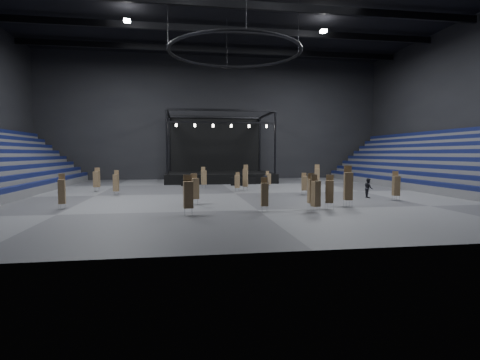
{
  "coord_description": "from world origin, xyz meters",
  "views": [
    {
      "loc": [
        -4.96,
        -34.49,
        3.7
      ],
      "look_at": [
        0.15,
        -2.0,
        1.4
      ],
      "focal_mm": 28.0,
      "sensor_mm": 36.0,
      "label": 1
    }
  ],
  "objects": [
    {
      "name": "floor",
      "position": [
        0.0,
        0.0,
        0.0
      ],
      "size": [
        50.0,
        50.0,
        0.0
      ],
      "primitive_type": "plane",
      "color": "#4B4B4E",
      "rests_on": "ground"
    },
    {
      "name": "chair_stack_3",
      "position": [
        4.43,
        5.32,
        0.98
      ],
      "size": [
        0.56,
        0.56,
        1.82
      ],
      "rotation": [
        0.0,
        0.0,
        0.4
      ],
      "color": "silver",
      "rests_on": "floor"
    },
    {
      "name": "chair_stack_13",
      "position": [
        -13.18,
        3.87,
        1.25
      ],
      "size": [
        0.6,
        0.6,
        2.35
      ],
      "rotation": [
        0.0,
        0.0,
        -0.16
      ],
      "color": "silver",
      "rests_on": "floor"
    },
    {
      "name": "chair_stack_1",
      "position": [
        8.83,
        2.16,
        1.35
      ],
      "size": [
        0.65,
        0.65,
        2.61
      ],
      "rotation": [
        0.0,
        0.0,
        -0.33
      ],
      "color": "silver",
      "rests_on": "floor"
    },
    {
      "name": "chair_stack_2",
      "position": [
        11.85,
        -7.27,
        1.22
      ],
      "size": [
        0.55,
        0.55,
        2.33
      ],
      "rotation": [
        0.0,
        0.0,
        -0.15
      ],
      "color": "silver",
      "rests_on": "floor"
    },
    {
      "name": "chair_stack_10",
      "position": [
        4.83,
        -10.84,
        1.23
      ],
      "size": [
        0.69,
        0.69,
        2.31
      ],
      "rotation": [
        0.0,
        0.0,
        -0.43
      ],
      "color": "silver",
      "rests_on": "floor"
    },
    {
      "name": "truss_ring",
      "position": [
        -0.0,
        0.0,
        13.0
      ],
      "size": [
        12.3,
        12.3,
        5.15
      ],
      "color": "black",
      "rests_on": "ceiling"
    },
    {
      "name": "wall_right",
      "position": [
        25.0,
        0.0,
        9.0
      ],
      "size": [
        0.2,
        42.0,
        18.0
      ],
      "primitive_type": "cube",
      "color": "black",
      "rests_on": "ground"
    },
    {
      "name": "chair_stack_8",
      "position": [
        0.46,
        1.71,
        1.02
      ],
      "size": [
        0.56,
        0.56,
        1.91
      ],
      "rotation": [
        0.0,
        0.0,
        -0.38
      ],
      "color": "silver",
      "rests_on": "floor"
    },
    {
      "name": "roof_girders",
      "position": [
        0.0,
        -0.0,
        17.2
      ],
      "size": [
        49.0,
        30.35,
        0.7
      ],
      "color": "black",
      "rests_on": "ceiling"
    },
    {
      "name": "flight_case_left",
      "position": [
        -4.38,
        9.14,
        0.38
      ],
      "size": [
        1.26,
        0.87,
        0.76
      ],
      "primitive_type": "cube",
      "rotation": [
        0.0,
        0.0,
        -0.29
      ],
      "color": "black",
      "rests_on": "floor"
    },
    {
      "name": "wall_back",
      "position": [
        0.0,
        21.0,
        9.0
      ],
      "size": [
        50.0,
        0.2,
        18.0
      ],
      "primitive_type": "cube",
      "color": "black",
      "rests_on": "ground"
    },
    {
      "name": "flight_case_right",
      "position": [
        3.5,
        10.42,
        0.39
      ],
      "size": [
        1.19,
        0.64,
        0.77
      ],
      "primitive_type": "cube",
      "rotation": [
        0.0,
        0.0,
        -0.05
      ],
      "color": "black",
      "rests_on": "floor"
    },
    {
      "name": "chair_stack_4",
      "position": [
        -12.9,
        -7.97,
        1.21
      ],
      "size": [
        0.47,
        0.47,
        2.39
      ],
      "rotation": [
        0.0,
        0.0,
        0.12
      ],
      "color": "silver",
      "rests_on": "floor"
    },
    {
      "name": "chair_stack_6",
      "position": [
        6.11,
        -1.83,
        1.05
      ],
      "size": [
        0.51,
        0.51,
        1.98
      ],
      "rotation": [
        0.0,
        0.0,
        -0.15
      ],
      "color": "silver",
      "rests_on": "floor"
    },
    {
      "name": "crew_member",
      "position": [
        10.74,
        -4.96,
        0.82
      ],
      "size": [
        0.8,
        0.92,
        1.64
      ],
      "primitive_type": "imported",
      "rotation": [
        0.0,
        0.0,
        1.33
      ],
      "color": "black",
      "rests_on": "floor"
    },
    {
      "name": "flight_case_mid",
      "position": [
        1.47,
        8.73,
        0.45
      ],
      "size": [
        1.5,
        1.06,
        0.9
      ],
      "primitive_type": "cube",
      "rotation": [
        0.0,
        0.0,
        -0.31
      ],
      "color": "black",
      "rests_on": "floor"
    },
    {
      "name": "chair_stack_0",
      "position": [
        3.62,
        -10.85,
        1.28
      ],
      "size": [
        0.53,
        0.53,
        2.42
      ],
      "rotation": [
        0.0,
        0.0,
        -0.01
      ],
      "color": "silver",
      "rests_on": "floor"
    },
    {
      "name": "wall_front",
      "position": [
        0.0,
        -21.0,
        9.0
      ],
      "size": [
        50.0,
        0.2,
        18.0
      ],
      "primitive_type": "cube",
      "color": "black",
      "rests_on": "ground"
    },
    {
      "name": "chair_stack_16",
      "position": [
        6.64,
        -9.78,
        1.48
      ],
      "size": [
        0.66,
        0.66,
        2.88
      ],
      "rotation": [
        0.0,
        0.0,
        -0.23
      ],
      "color": "silver",
      "rests_on": "floor"
    },
    {
      "name": "chair_stack_14",
      "position": [
        -10.76,
        0.22,
        1.15
      ],
      "size": [
        0.5,
        0.5,
        2.24
      ],
      "rotation": [
        0.0,
        0.0,
        -0.22
      ],
      "color": "silver",
      "rests_on": "floor"
    },
    {
      "name": "man_center",
      "position": [
        2.39,
        -2.26,
        0.92
      ],
      "size": [
        0.79,
        0.67,
        1.84
      ],
      "primitive_type": "imported",
      "rotation": [
        0.0,
        0.0,
        2.73
      ],
      "color": "black",
      "rests_on": "floor"
    },
    {
      "name": "chair_stack_11",
      "position": [
        1.44,
        2.66,
        1.33
      ],
      "size": [
        0.61,
        0.61,
        2.61
      ],
      "rotation": [
        0.0,
        0.0,
        -0.36
      ],
      "color": "silver",
      "rests_on": "floor"
    },
    {
      "name": "bleachers_right",
      "position": [
        22.94,
        0.0,
        1.73
      ],
      "size": [
        7.2,
        40.0,
        6.4
      ],
      "color": "#535356",
      "rests_on": "floor"
    },
    {
      "name": "chair_stack_12",
      "position": [
        0.29,
        -11.23,
        1.15
      ],
      "size": [
        0.49,
        0.49,
        2.2
      ],
      "rotation": [
        0.0,
        0.0,
        -0.09
      ],
      "color": "silver",
      "rests_on": "floor"
    },
    {
      "name": "chair_stack_15",
      "position": [
        -4.57,
        -11.99,
        1.3
      ],
      "size": [
        0.6,
        0.6,
        2.45
      ],
      "rotation": [
        0.0,
        0.0,
        0.11
      ],
      "color": "silver",
      "rests_on": "floor"
    },
    {
      "name": "chair_stack_5",
      "position": [
        -2.57,
        5.88,
        1.2
      ],
      "size": [
        0.59,
        0.59,
        2.3
      ],
      "rotation": [
        0.0,
        0.0,
        0.28
      ],
      "color": "silver",
      "rests_on": "floor"
    },
    {
      "name": "stage",
      "position": [
        0.0,
        16.24,
        1.45
      ],
      "size": [
        14.0,
        10.0,
        9.2
      ],
      "color": "black",
      "rests_on": "floor"
    },
    {
      "name": "chair_stack_9",
      "position": [
        -3.99,
        -7.12,
        1.21
      ],
      "size": [
        0.62,
        0.62,
        2.28
      ],
      "rotation": [
        0.0,
        0.0,
        0.29
      ],
      "color": "silver",
      "rests_on": "floor"
    },
    {
      "name": "chair_stack_7",
      "position": [
        3.43,
        -11.99,
        1.23
      ],
      "size": [
        0.57,
        0.57,
        2.4
      ],
      "rotation": [
        0.0,
        0.0,
        0.3
      ],
      "color": "silver",
      "rests_on": "floor"
    }
  ]
}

